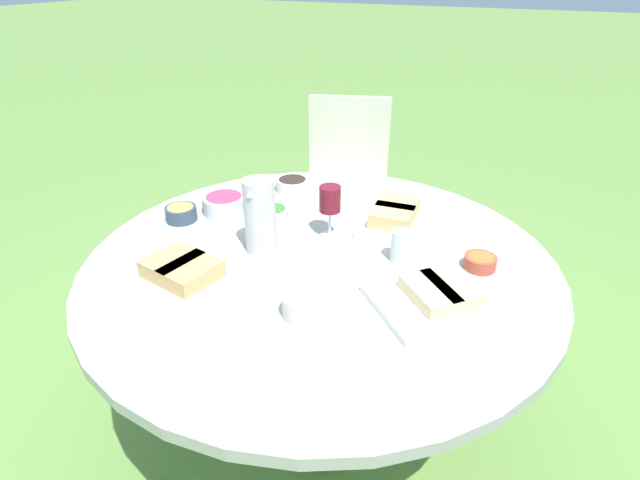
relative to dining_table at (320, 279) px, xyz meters
The scene contains 15 objects.
ground_plane 0.63m from the dining_table, ahead, with size 40.00×40.00×0.00m, color #668E42.
dining_table is the anchor object (origin of this frame).
chair_near_right 1.24m from the dining_table, 161.10° to the right, with size 0.54×0.55×0.89m.
water_pitcher 0.28m from the dining_table, 78.18° to the right, with size 0.10×0.10×0.24m.
wine_glass 0.25m from the dining_table, 167.37° to the right, with size 0.07×0.07×0.18m.
platter_bread_main 0.37m from the dining_table, 158.06° to the left, with size 0.38×0.24×0.07m.
platter_charcuterie 0.40m from the dining_table, 77.01° to the left, with size 0.38×0.38×0.06m.
platter_sandwich_side 0.42m from the dining_table, 42.70° to the right, with size 0.29×0.38×0.07m.
bowl_fries 0.56m from the dining_table, 91.68° to the right, with size 0.11×0.11×0.05m.
bowl_salad 0.32m from the dining_table, 120.67° to the right, with size 0.11×0.11×0.05m.
bowl_olives 0.54m from the dining_table, 142.35° to the right, with size 0.13×0.13×0.05m.
bowl_dip_red 0.48m from the dining_table, 106.89° to the right, with size 0.16×0.16×0.06m.
bowl_dip_cream 0.31m from the dining_table, 16.93° to the left, with size 0.11×0.11×0.06m.
bowl_roasted_veg 0.49m from the dining_table, 108.15° to the left, with size 0.09×0.09×0.04m.
cup_water_near 0.28m from the dining_table, 111.51° to the left, with size 0.06×0.06×0.10m.
Camera 1 is at (1.19, 0.57, 1.51)m, focal length 28.00 mm.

